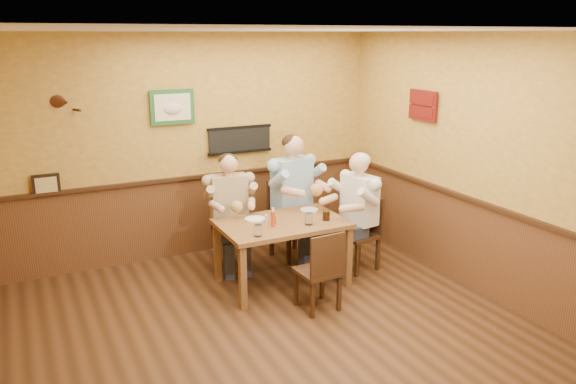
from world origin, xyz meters
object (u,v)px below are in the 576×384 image
object	(u,v)px
chair_near_side	(318,269)
diner_blue_polo	(292,203)
chair_back_left	(230,231)
water_glass_left	(258,230)
hot_sauce_bottle	(273,218)
salt_shaker	(266,219)
cola_tumbler	(326,216)
diner_white_elder	(359,218)
chair_back_right	(292,219)
diner_tan_shirt	(230,217)
water_glass_mid	(309,219)
chair_right_end	(358,234)
pepper_shaker	(274,220)
dining_table	(282,229)

from	to	relation	value
chair_near_side	diner_blue_polo	xyz separation A→B (m)	(0.40, 1.39, 0.28)
chair_back_left	diner_blue_polo	size ratio (longest dim) A/B	0.62
chair_near_side	water_glass_left	xyz separation A→B (m)	(-0.49, 0.39, 0.38)
chair_near_side	hot_sauce_bottle	xyz separation A→B (m)	(-0.23, 0.59, 0.41)
hot_sauce_bottle	salt_shaker	bearing A→B (deg)	90.55
chair_near_side	cola_tumbler	bearing A→B (deg)	-130.25
diner_white_elder	chair_near_side	bearing A→B (deg)	-63.42
chair_back_right	diner_tan_shirt	size ratio (longest dim) A/B	0.79
water_glass_left	cola_tumbler	world-z (taller)	water_glass_left
salt_shaker	water_glass_mid	bearing A→B (deg)	-35.71
chair_right_end	pepper_shaker	xyz separation A→B (m)	(-1.11, 0.01, 0.34)
dining_table	diner_white_elder	bearing A→B (deg)	-1.94
chair_near_side	hot_sauce_bottle	size ratio (longest dim) A/B	4.47
water_glass_mid	pepper_shaker	xyz separation A→B (m)	(-0.33, 0.20, -0.02)
diner_white_elder	pepper_shaker	world-z (taller)	diner_white_elder
water_glass_mid	salt_shaker	distance (m)	0.48
water_glass_mid	salt_shaker	size ratio (longest dim) A/B	1.52
hot_sauce_bottle	pepper_shaker	bearing A→B (deg)	58.32
dining_table	chair_back_right	world-z (taller)	chair_back_right
chair_back_left	chair_near_side	bearing A→B (deg)	-65.38
water_glass_mid	hot_sauce_bottle	size ratio (longest dim) A/B	0.68
salt_shaker	diner_tan_shirt	bearing A→B (deg)	104.25
diner_blue_polo	diner_white_elder	xyz separation A→B (m)	(0.54, -0.71, -0.07)
cola_tumbler	pepper_shaker	size ratio (longest dim) A/B	1.25
cola_tumbler	hot_sauce_bottle	size ratio (longest dim) A/B	0.55
diner_tan_shirt	salt_shaker	world-z (taller)	diner_tan_shirt
salt_shaker	chair_back_right	bearing A→B (deg)	44.61
cola_tumbler	chair_right_end	bearing A→B (deg)	14.95
chair_right_end	salt_shaker	distance (m)	1.22
chair_back_right	pepper_shaker	distance (m)	0.96
diner_blue_polo	diner_white_elder	distance (m)	0.90
chair_right_end	pepper_shaker	distance (m)	1.16
chair_near_side	diner_tan_shirt	bearing A→B (deg)	-77.52
diner_blue_polo	water_glass_mid	distance (m)	0.94
chair_near_side	diner_blue_polo	bearing A→B (deg)	-109.25
chair_right_end	water_glass_left	world-z (taller)	chair_right_end
diner_tan_shirt	chair_back_left	bearing A→B (deg)	0.00
chair_near_side	water_glass_left	world-z (taller)	water_glass_left
chair_near_side	water_glass_mid	xyz separation A→B (m)	(0.16, 0.49, 0.38)
salt_shaker	water_glass_left	bearing A→B (deg)	-125.41
chair_back_right	salt_shaker	xyz separation A→B (m)	(-0.63, -0.62, 0.29)
diner_blue_polo	salt_shaker	size ratio (longest dim) A/B	16.40
diner_blue_polo	salt_shaker	world-z (taller)	diner_blue_polo
chair_back_right	cola_tumbler	size ratio (longest dim) A/B	9.38
chair_back_left	chair_near_side	world-z (taller)	chair_back_left
water_glass_mid	salt_shaker	xyz separation A→B (m)	(-0.39, 0.28, -0.02)
chair_near_side	diner_white_elder	xyz separation A→B (m)	(0.94, 0.67, 0.21)
chair_back_left	chair_near_side	distance (m)	1.52
chair_near_side	chair_back_right	bearing A→B (deg)	-109.25
dining_table	chair_near_side	size ratio (longest dim) A/B	1.61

